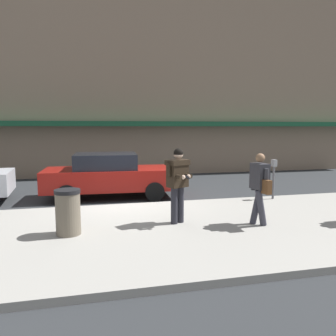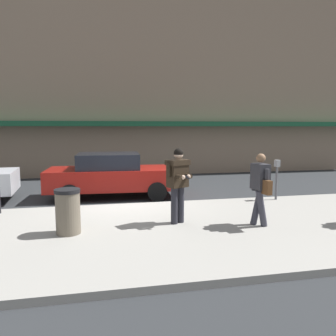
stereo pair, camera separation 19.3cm
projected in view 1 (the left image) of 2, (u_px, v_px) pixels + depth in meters
The scene contains 9 objects.
ground_plane at pixel (124, 207), 10.09m from camera, with size 80.00×80.00×0.00m, color #2B2D30.
sidewalk at pixel (180, 230), 7.56m from camera, with size 32.00×5.30×0.14m, color #99968E.
curb_paint_line at pixel (156, 204), 10.37m from camera, with size 28.00×0.12×0.01m, color silver.
storefront_facade at pixel (126, 70), 17.84m from camera, with size 28.00×4.70×11.07m.
parked_sedan_mid at pixel (110, 175), 11.32m from camera, with size 4.58×2.10×1.54m.
man_texting_on_phone at pixel (178, 177), 7.75m from camera, with size 0.62×0.65×1.81m.
pedestrian_with_bag at pixel (260, 185), 7.62m from camera, with size 0.36×0.72×1.70m.
parking_meter at pixel (274, 173), 10.45m from camera, with size 0.12×0.18×1.27m.
trash_bin at pixel (68, 212), 7.00m from camera, with size 0.55×0.55×0.98m.
Camera 1 is at (-0.92, -9.92, 2.43)m, focal length 35.00 mm.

